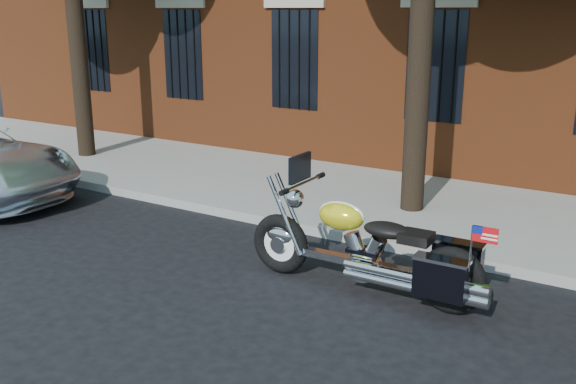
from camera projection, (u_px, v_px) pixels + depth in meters
The scene contains 4 objects.
ground at pixel (289, 271), 8.15m from camera, with size 120.00×120.00×0.00m, color black.
curb at pixel (340, 235), 9.25m from camera, with size 40.00×0.16×0.15m, color gray.
sidewalk at pixel (391, 203), 10.79m from camera, with size 40.00×3.60×0.15m, color gray.
motorcycle at pixel (372, 252), 7.34m from camera, with size 3.08×0.89×1.55m.
Camera 1 is at (3.97, -6.43, 3.20)m, focal length 40.00 mm.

